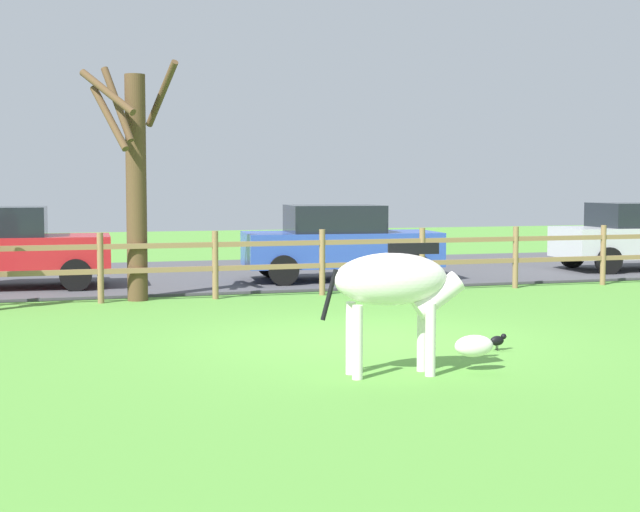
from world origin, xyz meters
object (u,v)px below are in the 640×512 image
Objects in this scene: parked_car_red at (1,247)px; crow_on_grass at (498,340)px; zebra at (398,289)px; parked_car_blue at (339,242)px; bare_tree at (134,175)px.

crow_on_grass is at bearing -56.18° from parked_car_red.
zebra is 9.70m from parked_car_blue.
zebra is at bearing -105.00° from parked_car_blue.
crow_on_grass is at bearing -60.47° from bare_tree.
crow_on_grass is at bearing -95.27° from parked_car_blue.
bare_tree is 7.67m from crow_on_grass.
bare_tree is 19.43× the size of crow_on_grass.
bare_tree reaches higher than crow_on_grass.
bare_tree reaches higher than parked_car_blue.
zebra is 2.17m from crow_on_grass.
bare_tree reaches higher than parked_car_red.
bare_tree is 7.80m from zebra.
parked_car_blue is at bearing -4.14° from parked_car_red.
parked_car_red is at bearing 175.86° from parked_car_blue.
parked_car_blue is (4.41, 1.91, -1.35)m from bare_tree.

